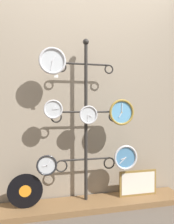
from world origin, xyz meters
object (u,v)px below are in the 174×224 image
object	(u,v)px
clock_top_left	(52,61)
picture_frame	(138,183)
clock_middle_left	(53,109)
display_stand	(86,149)
clock_middle_right	(122,112)
clock_bottom_left	(47,165)
clock_bottom_right	(125,157)
clock_middle_center	(88,115)
vinyl_record	(25,191)

from	to	relation	value
clock_top_left	picture_frame	xyz separation A→B (m)	(0.97, 0.07, -1.32)
clock_middle_left	picture_frame	size ratio (longest dim) A/B	0.43
display_stand	clock_middle_right	distance (m)	0.56
clock_top_left	clock_bottom_left	world-z (taller)	clock_top_left
clock_bottom_left	picture_frame	world-z (taller)	clock_bottom_left
clock_bottom_right	picture_frame	size ratio (longest dim) A/B	0.60
clock_middle_right	clock_top_left	bearing A→B (deg)	179.46
display_stand	clock_middle_center	distance (m)	0.39
clock_top_left	clock_middle_right	world-z (taller)	clock_top_left
display_stand	clock_middle_left	bearing A→B (deg)	-165.33
vinyl_record	clock_middle_right	bearing A→B (deg)	-3.11
clock_middle_right	clock_middle_center	bearing A→B (deg)	175.27
clock_middle_center	clock_bottom_right	bearing A→B (deg)	-4.07
clock_bottom_right	picture_frame	world-z (taller)	clock_bottom_right
clock_bottom_left	picture_frame	size ratio (longest dim) A/B	0.46
clock_middle_center	clock_bottom_left	distance (m)	0.66
clock_middle_right	picture_frame	size ratio (longest dim) A/B	0.63
clock_bottom_right	vinyl_record	xyz separation A→B (m)	(-1.05, 0.05, -0.29)
display_stand	clock_middle_right	size ratio (longest dim) A/B	6.42
clock_middle_left	clock_bottom_right	distance (m)	0.93
clock_top_left	vinyl_record	bearing A→B (deg)	170.00
clock_top_left	clock_bottom_left	distance (m)	1.04
clock_middle_left	clock_bottom_right	size ratio (longest dim) A/B	0.72
display_stand	clock_top_left	distance (m)	0.99
clock_top_left	clock_bottom_right	size ratio (longest dim) A/B	1.01
clock_bottom_left	clock_middle_left	bearing A→B (deg)	10.70
clock_bottom_left	clock_bottom_right	size ratio (longest dim) A/B	0.77
clock_top_left	clock_middle_center	bearing A→B (deg)	3.48
clock_middle_left	vinyl_record	distance (m)	0.86
clock_top_left	clock_bottom_right	world-z (taller)	clock_top_left
clock_bottom_right	clock_bottom_left	bearing A→B (deg)	179.38
clock_middle_center	picture_frame	bearing A→B (deg)	4.87
clock_middle_left	clock_bottom_right	world-z (taller)	clock_middle_left
display_stand	clock_middle_left	size ratio (longest dim) A/B	9.38
clock_middle_left	picture_frame	bearing A→B (deg)	3.46
clock_middle_right	clock_bottom_left	bearing A→B (deg)	179.28
clock_middle_center	picture_frame	world-z (taller)	clock_middle_center
clock_middle_right	picture_frame	bearing A→B (deg)	18.70
clock_middle_right	clock_bottom_right	distance (m)	0.49
clock_top_left	clock_bottom_left	bearing A→B (deg)	177.13
display_stand	clock_middle_center	world-z (taller)	display_stand
clock_middle_left	clock_middle_center	bearing A→B (deg)	1.16
clock_bottom_right	vinyl_record	world-z (taller)	clock_bottom_right
display_stand	picture_frame	bearing A→B (deg)	-3.44
clock_top_left	clock_middle_left	world-z (taller)	clock_top_left
clock_top_left	clock_bottom_right	distance (m)	1.27
clock_top_left	clock_middle_center	distance (m)	0.66
display_stand	clock_bottom_right	size ratio (longest dim) A/B	6.71
clock_bottom_left	clock_bottom_right	bearing A→B (deg)	-0.62
display_stand	clock_middle_center	bearing A→B (deg)	-86.10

